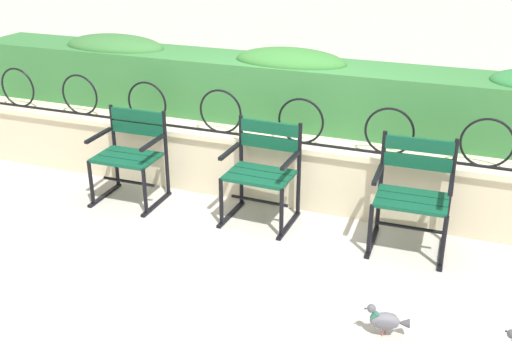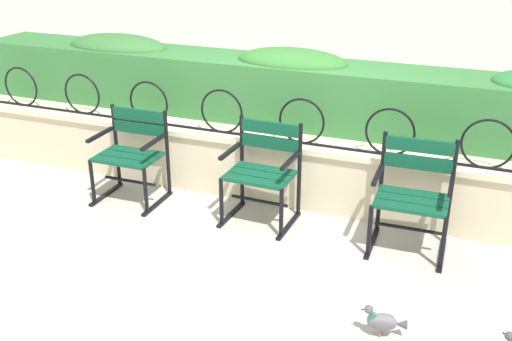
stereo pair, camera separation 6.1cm
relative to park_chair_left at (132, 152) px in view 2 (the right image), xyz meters
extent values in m
plane|color=#BCB7AD|center=(1.30, -0.26, -0.46)|extent=(60.00, 60.00, 0.00)
cube|color=beige|center=(1.30, 0.48, -0.18)|extent=(7.25, 0.35, 0.56)
cube|color=beige|center=(1.30, 0.48, 0.12)|extent=(7.25, 0.41, 0.05)
cylinder|color=black|center=(1.30, 0.40, 0.16)|extent=(6.71, 0.02, 0.02)
torus|color=black|center=(-1.58, 0.40, 0.36)|extent=(0.42, 0.02, 0.42)
torus|color=black|center=(-0.81, 0.40, 0.36)|extent=(0.42, 0.02, 0.42)
torus|color=black|center=(-0.04, 0.40, 0.36)|extent=(0.42, 0.02, 0.42)
torus|color=black|center=(0.73, 0.40, 0.36)|extent=(0.42, 0.02, 0.42)
torus|color=black|center=(1.50, 0.40, 0.36)|extent=(0.42, 0.02, 0.42)
torus|color=black|center=(2.28, 0.40, 0.36)|extent=(0.42, 0.02, 0.42)
torus|color=black|center=(3.05, 0.40, 0.36)|extent=(0.42, 0.02, 0.42)
cube|color=#387A3D|center=(1.30, 0.98, 0.44)|extent=(7.10, 0.65, 0.59)
ellipsoid|color=#3A7438|center=(-0.73, 0.98, 0.74)|extent=(1.12, 0.59, 0.26)
ellipsoid|color=#377834|center=(1.21, 0.98, 0.74)|extent=(1.09, 0.59, 0.26)
cube|color=#0F4C33|center=(0.00, -0.21, -0.02)|extent=(0.56, 0.13, 0.03)
cube|color=#0F4C33|center=(0.00, -0.08, -0.02)|extent=(0.56, 0.13, 0.03)
cube|color=#0F4C33|center=(0.00, 0.06, -0.02)|extent=(0.56, 0.13, 0.03)
cube|color=#0F4C33|center=(0.00, 0.16, 0.31)|extent=(0.56, 0.04, 0.11)
cube|color=#0F4C33|center=(0.00, 0.16, 0.18)|extent=(0.56, 0.04, 0.11)
cylinder|color=black|center=(0.28, 0.17, -0.04)|extent=(0.04, 0.04, 0.84)
cylinder|color=black|center=(0.28, -0.26, -0.24)|extent=(0.04, 0.04, 0.44)
cube|color=black|center=(0.28, -0.07, -0.45)|extent=(0.05, 0.52, 0.02)
cube|color=black|center=(0.28, -0.07, 0.16)|extent=(0.04, 0.40, 0.03)
cylinder|color=black|center=(-0.28, 0.16, -0.04)|extent=(0.04, 0.04, 0.84)
cylinder|color=black|center=(-0.28, -0.27, -0.24)|extent=(0.04, 0.04, 0.44)
cube|color=black|center=(-0.28, -0.08, -0.45)|extent=(0.05, 0.52, 0.02)
cube|color=black|center=(-0.28, -0.08, 0.16)|extent=(0.04, 0.40, 0.03)
cylinder|color=black|center=(0.00, -0.08, -0.26)|extent=(0.53, 0.03, 0.03)
cube|color=#0F4C33|center=(1.27, -0.16, -0.02)|extent=(0.55, 0.14, 0.03)
cube|color=#0F4C33|center=(1.28, -0.02, -0.02)|extent=(0.55, 0.14, 0.03)
cube|color=#0F4C33|center=(1.28, 0.11, -0.02)|extent=(0.55, 0.14, 0.03)
cube|color=#0F4C33|center=(1.29, 0.22, 0.33)|extent=(0.55, 0.05, 0.11)
cube|color=#0F4C33|center=(1.29, 0.22, 0.19)|extent=(0.55, 0.05, 0.11)
cylinder|color=black|center=(1.56, 0.21, -0.03)|extent=(0.04, 0.04, 0.87)
cylinder|color=black|center=(1.55, -0.22, -0.24)|extent=(0.04, 0.04, 0.44)
cube|color=black|center=(1.55, -0.03, -0.45)|extent=(0.05, 0.52, 0.02)
cube|color=black|center=(1.55, -0.03, 0.16)|extent=(0.05, 0.40, 0.03)
cylinder|color=black|center=(1.01, 0.22, -0.03)|extent=(0.04, 0.04, 0.87)
cylinder|color=black|center=(1.00, -0.21, -0.24)|extent=(0.04, 0.04, 0.44)
cube|color=black|center=(1.00, -0.02, -0.45)|extent=(0.05, 0.52, 0.02)
cube|color=black|center=(1.00, -0.02, 0.16)|extent=(0.05, 0.40, 0.03)
cylinder|color=black|center=(1.28, -0.02, -0.26)|extent=(0.52, 0.04, 0.03)
cube|color=#0F4C33|center=(2.56, -0.19, -0.02)|extent=(0.56, 0.14, 0.03)
cube|color=#0F4C33|center=(2.56, -0.05, -0.02)|extent=(0.56, 0.14, 0.03)
cube|color=#0F4C33|center=(2.55, 0.09, -0.02)|extent=(0.56, 0.14, 0.03)
cube|color=#0F4C33|center=(2.55, 0.19, 0.35)|extent=(0.55, 0.04, 0.11)
cube|color=#0F4C33|center=(2.55, 0.19, 0.21)|extent=(0.55, 0.04, 0.11)
cylinder|color=black|center=(2.83, 0.20, -0.01)|extent=(0.04, 0.04, 0.90)
cylinder|color=black|center=(2.84, -0.23, -0.24)|extent=(0.04, 0.04, 0.44)
cube|color=black|center=(2.83, -0.04, -0.45)|extent=(0.05, 0.52, 0.02)
cube|color=black|center=(2.83, -0.04, 0.16)|extent=(0.05, 0.40, 0.03)
cylinder|color=black|center=(2.27, 0.18, -0.01)|extent=(0.04, 0.04, 0.90)
cylinder|color=black|center=(2.28, -0.25, -0.24)|extent=(0.04, 0.04, 0.44)
cube|color=black|center=(2.28, -0.06, -0.45)|extent=(0.05, 0.52, 0.02)
cube|color=black|center=(2.28, -0.06, 0.16)|extent=(0.05, 0.40, 0.03)
cylinder|color=black|center=(2.56, -0.05, -0.26)|extent=(0.53, 0.04, 0.03)
sphere|color=#494951|center=(3.31, -1.17, -0.26)|extent=(0.06, 0.06, 0.06)
cone|color=black|center=(3.29, -1.15, -0.27)|extent=(0.03, 0.02, 0.01)
ellipsoid|color=slate|center=(2.57, -1.19, -0.35)|extent=(0.21, 0.14, 0.11)
cylinder|color=#2D6B56|center=(2.50, -1.21, -0.32)|extent=(0.07, 0.06, 0.06)
sphere|color=#55555D|center=(2.48, -1.21, -0.26)|extent=(0.06, 0.06, 0.06)
cone|color=black|center=(2.45, -1.22, -0.27)|extent=(0.02, 0.02, 0.01)
cone|color=#4A4A52|center=(2.68, -1.16, -0.36)|extent=(0.09, 0.08, 0.06)
ellipsoid|color=#5B5B63|center=(2.59, -1.23, -0.35)|extent=(0.14, 0.05, 0.07)
ellipsoid|color=#5B5B63|center=(2.57, -1.15, -0.35)|extent=(0.14, 0.05, 0.07)
cylinder|color=#C6515B|center=(2.56, -1.21, -0.43)|extent=(0.01, 0.01, 0.05)
cylinder|color=#C6515B|center=(2.57, -1.17, -0.43)|extent=(0.01, 0.01, 0.05)
camera|label=1|loc=(2.92, -4.42, 2.05)|focal=42.29mm
camera|label=2|loc=(2.97, -4.40, 2.05)|focal=42.29mm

